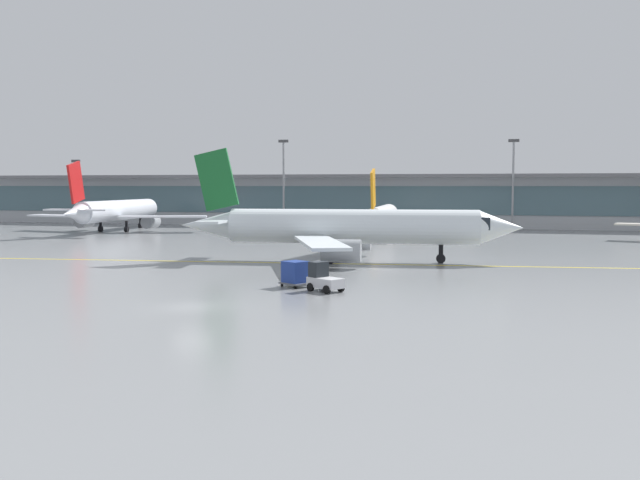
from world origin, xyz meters
name	(u,v)px	position (x,y,z in m)	size (l,w,h in m)	color
ground_plane	(193,307)	(0.00, 0.00, 0.00)	(400.00, 400.00, 0.00)	gray
taxiway_centreline_stripe	(349,264)	(4.45, 26.60, 0.00)	(110.00, 0.36, 0.01)	yellow
terminal_concourse	(397,200)	(0.00, 91.47, 4.92)	(179.68, 11.00, 9.60)	#B2B7BC
gate_airplane_0	(117,211)	(-43.01, 65.76, 3.37)	(31.45, 33.91, 11.23)	silver
gate_airplane_1	(382,216)	(1.41, 65.15, 2.96)	(27.70, 29.83, 9.88)	white
taxiing_regional_jet	(349,228)	(4.01, 28.55, 3.42)	(34.44, 31.86, 11.40)	white
baggage_tug	(323,279)	(6.35, 8.54, 0.89)	(2.94, 2.61, 2.10)	silver
cargo_dolly_lead	(295,273)	(3.77, 10.20, 1.05)	(2.63, 2.48, 1.94)	#595B60
apron_light_mast_0	(77,189)	(-61.24, 82.26, 6.96)	(1.80, 0.36, 12.56)	gray
apron_light_mast_1	(284,180)	(-19.23, 82.26, 8.57)	(1.80, 0.36, 15.75)	gray
apron_light_mast_2	(513,181)	(20.62, 84.10, 8.37)	(1.80, 0.36, 15.36)	gray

